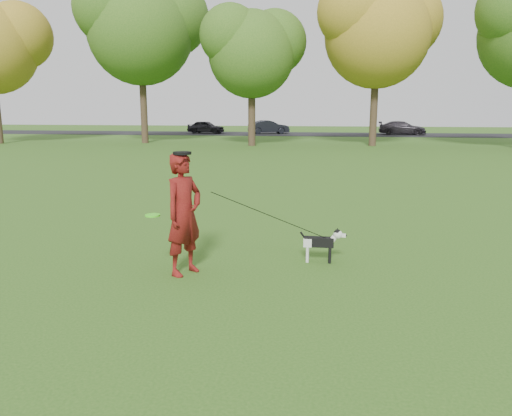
# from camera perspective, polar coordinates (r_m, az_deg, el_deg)

# --- Properties ---
(ground) EXTENTS (120.00, 120.00, 0.00)m
(ground) POSITION_cam_1_polar(r_m,az_deg,el_deg) (8.23, 1.27, -6.75)
(ground) COLOR #285116
(ground) RESTS_ON ground
(road) EXTENTS (120.00, 7.00, 0.02)m
(road) POSITION_cam_1_polar(r_m,az_deg,el_deg) (47.84, 6.88, 8.37)
(road) COLOR black
(road) RESTS_ON ground
(man) EXTENTS (0.73, 0.83, 1.91)m
(man) POSITION_cam_1_polar(r_m,az_deg,el_deg) (7.76, -8.23, -0.70)
(man) COLOR #540C0C
(man) RESTS_ON ground
(dog) EXTENTS (0.78, 0.16, 0.60)m
(dog) POSITION_cam_1_polar(r_m,az_deg,el_deg) (8.45, 7.60, -3.79)
(dog) COLOR black
(dog) RESTS_ON ground
(car_left) EXTENTS (3.74, 1.97, 1.21)m
(car_left) POSITION_cam_1_polar(r_m,az_deg,el_deg) (49.18, -5.75, 9.20)
(car_left) COLOR black
(car_left) RESTS_ON road
(car_mid) EXTENTS (4.07, 2.56, 1.26)m
(car_mid) POSITION_cam_1_polar(r_m,az_deg,el_deg) (48.11, 1.46, 9.23)
(car_mid) COLOR black
(car_mid) RESTS_ON road
(car_right) EXTENTS (4.39, 2.08, 1.24)m
(car_right) POSITION_cam_1_polar(r_m,az_deg,el_deg) (48.31, 16.36, 8.77)
(car_right) COLOR #262228
(car_right) RESTS_ON road
(man_held_items) EXTENTS (2.81, 1.12, 1.52)m
(man_held_items) POSITION_cam_1_polar(r_m,az_deg,el_deg) (7.92, 1.95, -1.02)
(man_held_items) COLOR #4AF61F
(man_held_items) RESTS_ON ground
(tree_row) EXTENTS (51.74, 8.86, 12.01)m
(tree_row) POSITION_cam_1_polar(r_m,az_deg,el_deg) (34.25, 4.16, 19.60)
(tree_row) COLOR #38281C
(tree_row) RESTS_ON ground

